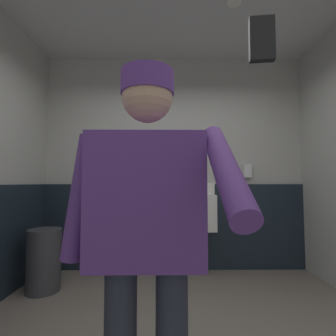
{
  "coord_description": "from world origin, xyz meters",
  "views": [
    {
      "loc": [
        -0.11,
        -1.62,
        1.15
      ],
      "look_at": [
        -0.1,
        0.07,
        1.25
      ],
      "focal_mm": 26.34,
      "sensor_mm": 36.0,
      "label": 1
    }
  ],
  "objects_px": {
    "urinal_solo": "(201,212)",
    "person": "(147,221)",
    "soap_dispenser": "(247,171)",
    "cell_phone": "(262,39)",
    "trash_bin": "(44,260)"
  },
  "relations": [
    {
      "from": "person",
      "to": "cell_phone",
      "type": "distance_m",
      "value": 0.79
    },
    {
      "from": "cell_phone",
      "to": "soap_dispenser",
      "type": "xyz_separation_m",
      "value": [
        0.86,
        2.72,
        -0.19
      ]
    },
    {
      "from": "trash_bin",
      "to": "soap_dispenser",
      "type": "height_order",
      "value": "soap_dispenser"
    },
    {
      "from": "urinal_solo",
      "to": "soap_dispenser",
      "type": "xyz_separation_m",
      "value": [
        0.65,
        0.12,
        0.53
      ]
    },
    {
      "from": "urinal_solo",
      "to": "soap_dispenser",
      "type": "height_order",
      "value": "soap_dispenser"
    },
    {
      "from": "urinal_solo",
      "to": "person",
      "type": "height_order",
      "value": "person"
    },
    {
      "from": "urinal_solo",
      "to": "person",
      "type": "relative_size",
      "value": 0.75
    },
    {
      "from": "urinal_solo",
      "to": "soap_dispenser",
      "type": "distance_m",
      "value": 0.85
    },
    {
      "from": "trash_bin",
      "to": "urinal_solo",
      "type": "bearing_deg",
      "value": 15.65
    },
    {
      "from": "person",
      "to": "soap_dispenser",
      "type": "bearing_deg",
      "value": 61.96
    },
    {
      "from": "soap_dispenser",
      "to": "urinal_solo",
      "type": "bearing_deg",
      "value": -169.53
    },
    {
      "from": "cell_phone",
      "to": "trash_bin",
      "type": "distance_m",
      "value": 2.87
    },
    {
      "from": "urinal_solo",
      "to": "trash_bin",
      "type": "xyz_separation_m",
      "value": [
        -1.76,
        -0.49,
        -0.45
      ]
    },
    {
      "from": "urinal_solo",
      "to": "cell_phone",
      "type": "height_order",
      "value": "cell_phone"
    },
    {
      "from": "cell_phone",
      "to": "trash_bin",
      "type": "xyz_separation_m",
      "value": [
        -1.54,
        2.11,
        -1.18
      ]
    }
  ]
}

